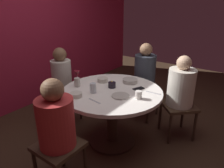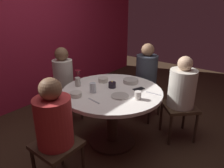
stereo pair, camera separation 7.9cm
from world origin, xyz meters
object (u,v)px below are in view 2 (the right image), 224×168
(seated_diner_back, at_px, (63,77))
(bowl_salad_center, at_px, (103,80))
(cup_by_right_diner, at_px, (78,82))
(candle_holder, at_px, (112,85))
(wine_glass, at_px, (78,74))
(bowl_serving_large, at_px, (76,94))
(cup_near_candle, at_px, (93,88))
(seated_diner_right, at_px, (146,73))
(seated_diner_front_right, at_px, (182,89))
(bowl_small_white, at_px, (131,81))
(cup_by_left_diner, at_px, (138,95))
(seated_diner_left, at_px, (54,122))
(cell_phone, at_px, (139,89))
(dining_table, at_px, (112,103))
(dinner_plate, at_px, (120,96))

(seated_diner_back, height_order, bowl_salad_center, seated_diner_back)
(cup_by_right_diner, bearing_deg, candle_holder, -58.16)
(wine_glass, relative_size, bowl_serving_large, 1.30)
(candle_holder, xyz_separation_m, cup_near_candle, (-0.26, 0.09, 0.02))
(seated_diner_right, xyz_separation_m, candle_holder, (-0.77, 0.05, 0.04))
(seated_diner_front_right, xyz_separation_m, cup_near_candle, (-0.81, 0.76, 0.09))
(bowl_salad_center, relative_size, cup_near_candle, 1.17)
(seated_diner_front_right, distance_m, candle_holder, 0.88)
(bowl_small_white, bearing_deg, candle_holder, 161.48)
(wine_glass, xyz_separation_m, bowl_serving_large, (-0.30, -0.27, -0.10))
(bowl_serving_large, bearing_deg, seated_diner_back, 60.35)
(candle_holder, xyz_separation_m, cup_by_left_diner, (-0.09, -0.43, 0.01))
(bowl_salad_center, bearing_deg, bowl_serving_large, -174.60)
(seated_diner_right, distance_m, wine_glass, 1.05)
(wine_glass, xyz_separation_m, cup_by_left_diner, (0.06, -0.86, -0.08))
(seated_diner_back, xyz_separation_m, candle_holder, (0.07, -0.84, 0.06))
(seated_diner_left, distance_m, seated_diner_back, 1.24)
(cell_phone, distance_m, bowl_small_white, 0.23)
(dining_table, bearing_deg, seated_diner_left, 180.00)
(candle_holder, height_order, wine_glass, wine_glass)
(dining_table, xyz_separation_m, bowl_serving_large, (-0.39, 0.22, 0.19))
(seated_diner_front_right, xyz_separation_m, wine_glass, (-0.71, 1.12, 0.16))
(candle_holder, height_order, bowl_small_white, candle_holder)
(seated_diner_front_right, distance_m, bowl_salad_center, 1.01)
(seated_diner_left, xyz_separation_m, seated_diner_back, (0.86, 0.90, -0.00))
(seated_diner_front_right, distance_m, bowl_small_white, 0.65)
(seated_diner_right, bearing_deg, seated_diner_back, -47.04)
(cell_phone, relative_size, cup_by_left_diner, 1.55)
(cup_near_candle, bearing_deg, bowl_serving_large, 158.94)
(wine_glass, bearing_deg, candle_holder, -70.53)
(bowl_serving_large, distance_m, cup_near_candle, 0.22)
(seated_diner_left, distance_m, cup_by_left_diner, 0.92)
(dinner_plate, distance_m, bowl_salad_center, 0.51)
(wine_glass, bearing_deg, cup_by_left_diner, -85.70)
(candle_holder, height_order, cup_by_left_diner, same)
(seated_diner_back, height_order, cup_near_candle, seated_diner_back)
(seated_diner_back, relative_size, cup_by_left_diner, 12.59)
(seated_diner_left, xyz_separation_m, dinner_plate, (0.77, -0.18, 0.03))
(cell_phone, bearing_deg, candle_holder, -131.59)
(bowl_salad_center, distance_m, cup_by_left_diner, 0.66)
(candle_holder, relative_size, dinner_plate, 0.46)
(candle_holder, height_order, bowl_salad_center, candle_holder)
(seated_diner_back, bearing_deg, cup_near_candle, -13.84)
(seated_diner_left, xyz_separation_m, cup_by_left_diner, (0.84, -0.37, 0.07))
(dinner_plate, distance_m, cup_by_right_diner, 0.61)
(dining_table, height_order, bowl_salad_center, bowl_salad_center)
(seated_diner_right, bearing_deg, wine_glass, -28.03)
(candle_holder, distance_m, wine_glass, 0.47)
(seated_diner_back, xyz_separation_m, bowl_small_white, (0.35, -0.94, 0.05))
(dining_table, distance_m, dinner_plate, 0.27)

